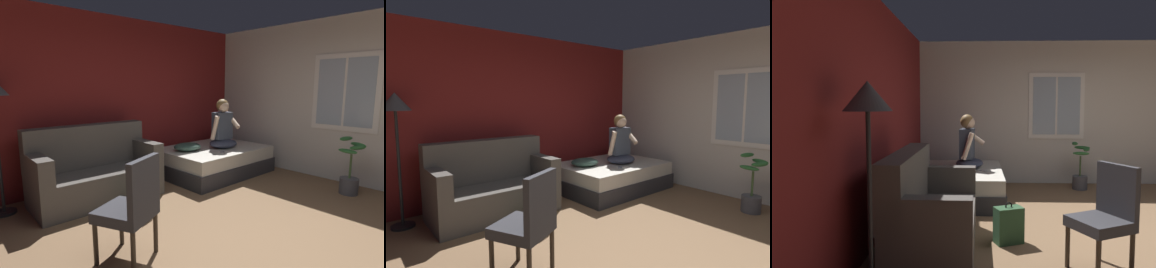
% 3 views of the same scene
% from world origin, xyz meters
% --- Properties ---
extents(wall_back_accent, '(10.75, 0.16, 2.70)m').
position_xyz_m(wall_back_accent, '(0.00, 3.07, 1.35)').
color(wall_back_accent, maroon).
rests_on(wall_back_accent, ground).
extents(bed, '(1.92, 1.37, 0.48)m').
position_xyz_m(bed, '(1.67, 2.16, 0.24)').
color(bed, '#2D2D33').
rests_on(bed, ground).
extents(couch, '(1.71, 0.84, 1.04)m').
position_xyz_m(couch, '(-0.49, 2.39, 0.39)').
color(couch, '#514C47').
rests_on(couch, ground).
extents(side_chair, '(0.62, 0.62, 0.98)m').
position_xyz_m(side_chair, '(-0.90, 0.72, 0.53)').
color(side_chair, '#382D23').
rests_on(side_chair, ground).
extents(person_seated, '(0.59, 0.52, 0.88)m').
position_xyz_m(person_seated, '(1.77, 2.04, 0.84)').
color(person_seated, '#383D51').
rests_on(person_seated, bed).
extents(backpack, '(0.31, 0.34, 0.46)m').
position_xyz_m(backpack, '(-0.24, 1.55, 0.19)').
color(backpack, '#2D5133').
rests_on(backpack, ground).
extents(throw_pillow, '(0.58, 0.51, 0.14)m').
position_xyz_m(throw_pillow, '(1.12, 2.26, 0.55)').
color(throw_pillow, '#385147').
rests_on(throw_pillow, bed).
extents(cell_phone, '(0.15, 0.15, 0.01)m').
position_xyz_m(cell_phone, '(1.49, 1.78, 0.48)').
color(cell_phone, '#B7B7BC').
rests_on(cell_phone, bed).
extents(floor_lamp, '(0.36, 0.36, 1.70)m').
position_xyz_m(floor_lamp, '(-1.58, 2.69, 1.43)').
color(floor_lamp, black).
rests_on(floor_lamp, ground).
extents(potted_plant, '(0.39, 0.37, 0.85)m').
position_xyz_m(potted_plant, '(2.38, 0.05, 0.30)').
color(potted_plant, '#4C4C51').
rests_on(potted_plant, ground).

